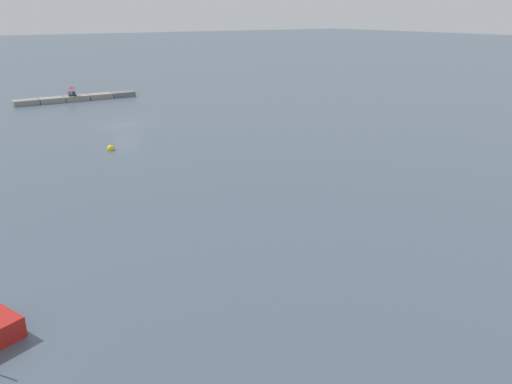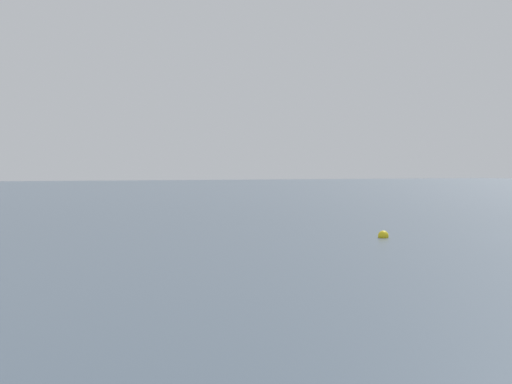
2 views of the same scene
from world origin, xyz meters
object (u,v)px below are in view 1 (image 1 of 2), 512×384
at_px(umbrella_open_red, 71,88).
at_px(mooring_buoy_near, 111,149).
at_px(person_seated_grey_right, 70,94).
at_px(person_seated_blue_left, 74,94).

height_order(umbrella_open_red, mooring_buoy_near, umbrella_open_red).
distance_m(umbrella_open_red, mooring_buoy_near, 28.54).
bearing_deg(person_seated_grey_right, person_seated_blue_left, 173.80).
bearing_deg(mooring_buoy_near, person_seated_blue_left, -98.70).
bearing_deg(umbrella_open_red, person_seated_blue_left, 168.95).
bearing_deg(mooring_buoy_near, person_seated_grey_right, -97.59).
distance_m(person_seated_grey_right, mooring_buoy_near, 28.38).
height_order(person_seated_blue_left, person_seated_grey_right, same).
relative_size(person_seated_blue_left, umbrella_open_red, 0.58).
bearing_deg(umbrella_open_red, mooring_buoy_near, 81.90).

